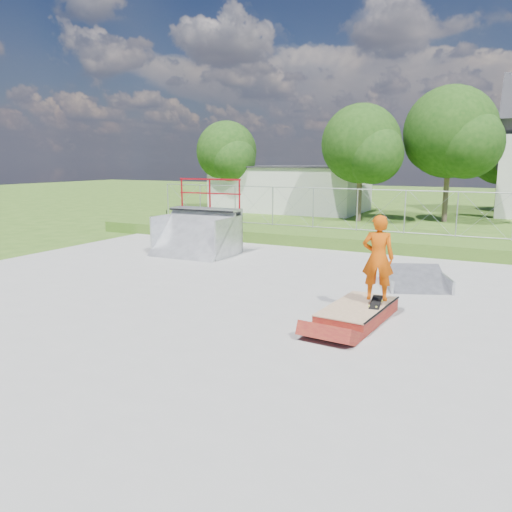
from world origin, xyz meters
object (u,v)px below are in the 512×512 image
(quarter_pipe, at_px, (194,218))
(skater, at_px, (378,261))
(grind_box, at_px, (358,313))
(flat_bank_ramp, at_px, (416,280))

(quarter_pipe, bearing_deg, skater, -31.55)
(grind_box, xyz_separation_m, skater, (0.33, 0.25, 1.16))
(quarter_pipe, relative_size, skater, 1.48)
(grind_box, distance_m, flat_bank_ramp, 3.58)
(flat_bank_ramp, relative_size, skater, 0.91)
(grind_box, xyz_separation_m, flat_bank_ramp, (0.65, 3.51, 0.07))
(skater, bearing_deg, grind_box, 27.43)
(flat_bank_ramp, height_order, skater, skater)
(grind_box, relative_size, quarter_pipe, 0.87)
(grind_box, bearing_deg, skater, 42.11)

